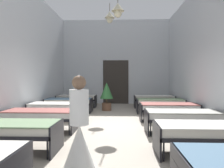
{
  "coord_description": "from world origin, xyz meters",
  "views": [
    {
      "loc": [
        0.27,
        -6.32,
        1.43
      ],
      "look_at": [
        0.0,
        0.29,
        1.24
      ],
      "focal_mm": 33.89,
      "sensor_mm": 36.0,
      "label": 1
    }
  ],
  "objects": [
    {
      "name": "bed_left_row_5",
      "position": [
        -1.88,
        3.92,
        0.44
      ],
      "size": [
        1.9,
        0.84,
        0.57
      ],
      "color": "black",
      "rests_on": "ground"
    },
    {
      "name": "bed_right_row_5",
      "position": [
        1.88,
        3.92,
        0.44
      ],
      "size": [
        1.9,
        0.84,
        0.57
      ],
      "color": "black",
      "rests_on": "ground"
    },
    {
      "name": "potted_plant",
      "position": [
        -0.34,
        2.9,
        0.74
      ],
      "size": [
        0.57,
        0.57,
        1.23
      ],
      "color": "brown",
      "rests_on": "ground"
    },
    {
      "name": "bed_right_row_2",
      "position": [
        1.88,
        -0.78,
        0.44
      ],
      "size": [
        1.9,
        0.84,
        0.57
      ],
      "color": "black",
      "rests_on": "ground"
    },
    {
      "name": "bed_left_row_1",
      "position": [
        -1.88,
        -2.35,
        0.44
      ],
      "size": [
        1.9,
        0.84,
        0.57
      ],
      "color": "black",
      "rests_on": "ground"
    },
    {
      "name": "bed_left_row_4",
      "position": [
        -1.88,
        2.35,
        0.44
      ],
      "size": [
        1.9,
        0.84,
        0.57
      ],
      "color": "black",
      "rests_on": "ground"
    },
    {
      "name": "nurse_near_aisle",
      "position": [
        -0.38,
        -3.06,
        0.53
      ],
      "size": [
        0.52,
        0.52,
        1.49
      ],
      "rotation": [
        0.0,
        0.0,
        3.45
      ],
      "color": "white",
      "rests_on": "ground"
    },
    {
      "name": "bed_left_row_3",
      "position": [
        -1.88,
        0.78,
        0.44
      ],
      "size": [
        1.9,
        0.84,
        0.57
      ],
      "color": "black",
      "rests_on": "ground"
    },
    {
      "name": "bed_right_row_3",
      "position": [
        1.88,
        0.78,
        0.44
      ],
      "size": [
        1.9,
        0.84,
        0.57
      ],
      "color": "black",
      "rests_on": "ground"
    },
    {
      "name": "ground_plane",
      "position": [
        0.0,
        0.0,
        -0.05
      ],
      "size": [
        6.46,
        11.4,
        0.1
      ],
      "primitive_type": "cube",
      "color": "#9E9384"
    },
    {
      "name": "bed_left_row_2",
      "position": [
        -1.88,
        -0.78,
        0.44
      ],
      "size": [
        1.9,
        0.84,
        0.57
      ],
      "color": "black",
      "rests_on": "ground"
    },
    {
      "name": "room_shell",
      "position": [
        -0.0,
        1.25,
        2.33
      ],
      "size": [
        6.26,
        11.0,
        4.63
      ],
      "color": "silver",
      "rests_on": "ground"
    },
    {
      "name": "bed_right_row_4",
      "position": [
        1.88,
        2.35,
        0.44
      ],
      "size": [
        1.9,
        0.84,
        0.57
      ],
      "color": "black",
      "rests_on": "ground"
    },
    {
      "name": "bed_right_row_1",
      "position": [
        1.88,
        -2.35,
        0.44
      ],
      "size": [
        1.9,
        0.84,
        0.57
      ],
      "color": "black",
      "rests_on": "ground"
    }
  ]
}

